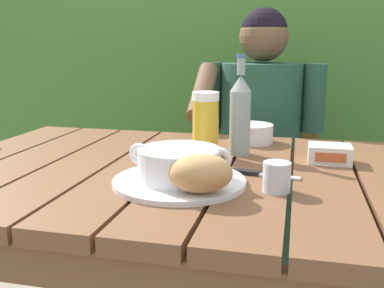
% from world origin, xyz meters
% --- Properties ---
extents(dining_table, '(1.38, 0.87, 0.75)m').
position_xyz_m(dining_table, '(-0.00, 0.00, 0.66)').
color(dining_table, brown).
rests_on(dining_table, ground_plane).
extents(hedge_backdrop, '(3.31, 0.93, 2.59)m').
position_xyz_m(hedge_backdrop, '(0.15, 1.57, 1.28)').
color(hedge_backdrop, '#457530').
rests_on(hedge_backdrop, ground_plane).
extents(chair_near_diner, '(0.49, 0.48, 0.96)m').
position_xyz_m(chair_near_diner, '(0.10, 0.87, 0.49)').
color(chair_near_diner, brown).
rests_on(chair_near_diner, ground_plane).
extents(person_eating, '(0.48, 0.47, 1.20)m').
position_xyz_m(person_eating, '(0.10, 0.67, 0.71)').
color(person_eating, '#274E3A').
rests_on(person_eating, ground_plane).
extents(serving_plate, '(0.30, 0.30, 0.01)m').
position_xyz_m(serving_plate, '(-0.01, -0.14, 0.76)').
color(serving_plate, white).
rests_on(serving_plate, dining_table).
extents(soup_bowl, '(0.23, 0.18, 0.08)m').
position_xyz_m(soup_bowl, '(-0.01, -0.14, 0.80)').
color(soup_bowl, white).
rests_on(soup_bowl, serving_plate).
extents(bread_roll, '(0.15, 0.13, 0.08)m').
position_xyz_m(bread_roll, '(0.05, -0.21, 0.81)').
color(bread_roll, tan).
rests_on(bread_roll, serving_plate).
extents(beer_glass, '(0.07, 0.07, 0.18)m').
position_xyz_m(beer_glass, '(-0.01, 0.13, 0.84)').
color(beer_glass, gold).
rests_on(beer_glass, dining_table).
extents(beer_bottle, '(0.06, 0.06, 0.28)m').
position_xyz_m(beer_bottle, '(0.08, 0.17, 0.87)').
color(beer_bottle, gray).
rests_on(beer_bottle, dining_table).
extents(water_glass_small, '(0.06, 0.06, 0.06)m').
position_xyz_m(water_glass_small, '(0.20, -0.14, 0.79)').
color(water_glass_small, silver).
rests_on(water_glass_small, dining_table).
extents(butter_tub, '(0.11, 0.08, 0.05)m').
position_xyz_m(butter_tub, '(0.33, 0.13, 0.78)').
color(butter_tub, white).
rests_on(butter_tub, dining_table).
extents(table_knife, '(0.17, 0.04, 0.01)m').
position_xyz_m(table_knife, '(0.15, -0.03, 0.76)').
color(table_knife, silver).
rests_on(table_knife, dining_table).
extents(diner_bowl, '(0.14, 0.14, 0.06)m').
position_xyz_m(diner_bowl, '(0.10, 0.34, 0.78)').
color(diner_bowl, white).
rests_on(diner_bowl, dining_table).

